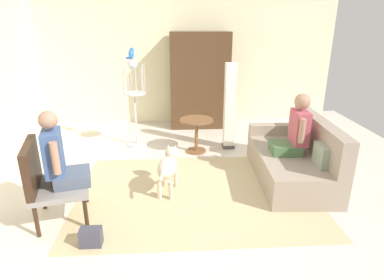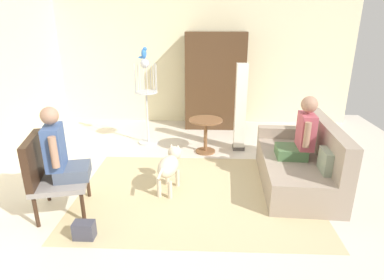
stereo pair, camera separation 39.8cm
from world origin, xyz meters
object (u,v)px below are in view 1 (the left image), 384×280
(armchair, at_px, (46,178))
(bird_cage_stand, at_px, (135,102))
(person_on_couch, at_px, (295,130))
(dog, at_px, (168,166))
(couch, at_px, (295,159))
(person_on_armchair, at_px, (59,157))
(round_end_table, at_px, (196,130))
(armoire_cabinet, at_px, (200,81))
(column_lamp, at_px, (230,107))
(parrot, at_px, (131,54))
(handbag, at_px, (91,237))

(armchair, height_order, bird_cage_stand, bird_cage_stand)
(person_on_couch, xyz_separation_m, dog, (-1.72, -0.23, -0.38))
(couch, xyz_separation_m, person_on_armchair, (-2.94, -0.80, 0.47))
(round_end_table, distance_m, armoire_cabinet, 1.60)
(couch, bearing_deg, person_on_armchair, -164.74)
(couch, bearing_deg, column_lamp, 120.09)
(parrot, height_order, column_lamp, parrot)
(person_on_couch, distance_m, handbag, 2.89)
(couch, height_order, armchair, armchair)
(person_on_couch, distance_m, column_lamp, 1.44)
(person_on_couch, bearing_deg, couch, 19.61)
(handbag, bearing_deg, person_on_armchair, 126.43)
(armchair, height_order, person_on_armchair, person_on_armchair)
(person_on_armchair, distance_m, bird_cage_stand, 2.36)
(couch, relative_size, armchair, 1.90)
(person_on_couch, height_order, column_lamp, column_lamp)
(person_on_couch, height_order, parrot, parrot)
(dog, distance_m, armoire_cabinet, 2.95)
(bird_cage_stand, bearing_deg, round_end_table, -20.88)
(couch, relative_size, parrot, 9.11)
(couch, height_order, person_on_armchair, person_on_armchair)
(dog, xyz_separation_m, armoire_cabinet, (0.65, 2.82, 0.61))
(couch, height_order, person_on_couch, person_on_couch)
(column_lamp, distance_m, armoire_cabinet, 1.39)
(dog, bearing_deg, armchair, -155.83)
(armchair, height_order, person_on_couch, person_on_couch)
(bird_cage_stand, height_order, armoire_cabinet, armoire_cabinet)
(column_lamp, bearing_deg, couch, -59.91)
(armchair, xyz_separation_m, dog, (1.32, 0.59, -0.17))
(armchair, xyz_separation_m, handbag, (0.54, -0.48, -0.44))
(couch, distance_m, person_on_couch, 0.45)
(armoire_cabinet, bearing_deg, parrot, -138.76)
(armchair, relative_size, bird_cage_stand, 0.62)
(person_on_armchair, distance_m, round_end_table, 2.52)
(round_end_table, height_order, armoire_cabinet, armoire_cabinet)
(armoire_cabinet, bearing_deg, couch, -66.25)
(armoire_cabinet, bearing_deg, bird_cage_stand, -138.64)
(armchair, bearing_deg, armoire_cabinet, 60.08)
(column_lamp, bearing_deg, dog, -124.94)
(round_end_table, bearing_deg, parrot, 159.21)
(parrot, distance_m, column_lamp, 1.87)
(armchair, bearing_deg, person_on_couch, 15.10)
(person_on_couch, relative_size, parrot, 4.27)
(round_end_table, xyz_separation_m, parrot, (-1.06, 0.40, 1.23))
(armchair, height_order, armoire_cabinet, armoire_cabinet)
(person_on_couch, bearing_deg, dog, -172.42)
(couch, distance_m, person_on_armchair, 3.08)
(round_end_table, height_order, dog, round_end_table)
(round_end_table, bearing_deg, person_on_armchair, -130.79)
(couch, relative_size, bird_cage_stand, 1.17)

